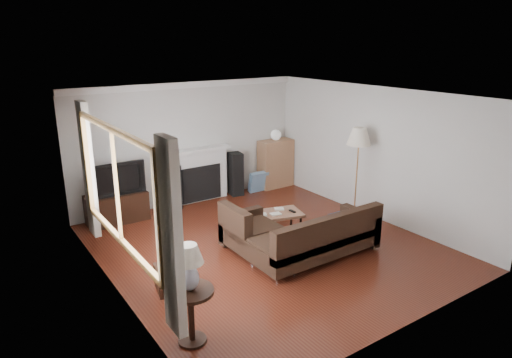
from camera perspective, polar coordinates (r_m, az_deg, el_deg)
room at (r=7.25m, az=1.34°, el=0.56°), size 5.10×5.60×2.54m
window at (r=5.94m, az=-17.06°, el=-0.94°), size 0.12×2.74×1.54m
curtain_near at (r=4.66m, az=-10.51°, el=-7.41°), size 0.10×0.35×2.10m
curtain_far at (r=7.41m, az=-20.21°, el=1.06°), size 0.10×0.35×2.10m
fireplace at (r=9.68m, az=-7.09°, el=0.54°), size 1.40×0.26×1.15m
tv_stand at (r=8.98m, az=-16.98°, el=-3.45°), size 1.10×0.50×0.55m
television at (r=8.80m, az=-17.31°, el=0.12°), size 1.07×0.14×0.62m
speaker_left at (r=9.38m, az=-10.27°, el=-0.93°), size 0.29×0.33×0.91m
speaker_right at (r=10.02m, az=-2.56°, el=0.63°), size 0.31×0.35×0.95m
bookshelf at (r=10.58m, az=2.45°, el=1.95°), size 0.80×0.38×1.10m
globe_lamp at (r=10.42m, az=2.50°, el=5.51°), size 0.24×0.24×0.24m
sectional_sofa at (r=7.24m, az=7.45°, el=-7.03°), size 2.31×1.69×0.75m
coffee_table at (r=8.09m, az=2.14°, el=-5.56°), size 1.12×0.79×0.39m
footstool at (r=6.50m, az=-10.49°, el=-12.08°), size 0.49×0.49×0.35m
floor_lamp at (r=8.82m, az=12.47°, el=0.67°), size 0.58×0.58×1.76m
side_table at (r=5.40m, az=-8.09°, el=-16.58°), size 0.53×0.53×0.67m
table_lamp at (r=5.09m, az=-8.37°, el=-10.93°), size 0.33×0.33×0.54m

